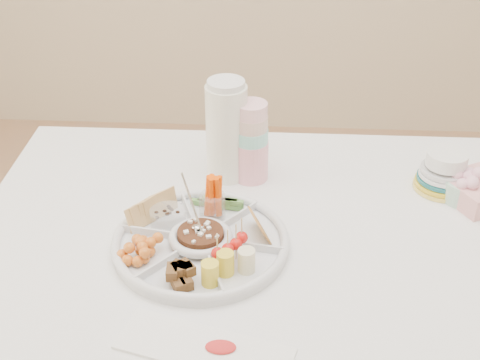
{
  "coord_description": "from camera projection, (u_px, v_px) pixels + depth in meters",
  "views": [
    {
      "loc": [
        -0.08,
        -1.19,
        1.66
      ],
      "look_at": [
        -0.15,
        0.06,
        0.87
      ],
      "focal_mm": 50.0,
      "sensor_mm": 36.0,
      "label": 1
    }
  ],
  "objects": [
    {
      "name": "carrot_cucumber",
      "position": [
        216.0,
        192.0,
        1.54
      ],
      "size": [
        0.14,
        0.14,
        0.11
      ],
      "primitive_type": null,
      "rotation": [
        0.0,
        0.0,
        -0.17
      ],
      "color": "#FF4D00",
      "rests_on": "party_tray"
    },
    {
      "name": "pita_raisins",
      "position": [
        160.0,
        209.0,
        1.51
      ],
      "size": [
        0.13,
        0.13,
        0.06
      ],
      "primitive_type": null,
      "rotation": [
        0.0,
        0.0,
        -0.17
      ],
      "color": "tan",
      "rests_on": "party_tray"
    },
    {
      "name": "party_tray",
      "position": [
        201.0,
        240.0,
        1.45
      ],
      "size": [
        0.44,
        0.44,
        0.04
      ],
      "primitive_type": "cylinder",
      "rotation": [
        0.0,
        0.0,
        -0.17
      ],
      "color": "white",
      "rests_on": "dining_table"
    },
    {
      "name": "cup_stack",
      "position": [
        251.0,
        136.0,
        1.65
      ],
      "size": [
        0.11,
        0.11,
        0.24
      ],
      "primitive_type": "cylinder",
      "rotation": [
        0.0,
        0.0,
        0.34
      ],
      "color": "white",
      "rests_on": "dining_table"
    },
    {
      "name": "cherries",
      "position": [
        141.0,
        246.0,
        1.41
      ],
      "size": [
        0.13,
        0.13,
        0.04
      ],
      "primitive_type": null,
      "rotation": [
        0.0,
        0.0,
        -0.17
      ],
      "color": "orange",
      "rests_on": "party_tray"
    },
    {
      "name": "flower_bowl",
      "position": [
        466.0,
        185.0,
        1.6
      ],
      "size": [
        0.12,
        0.12,
        0.08
      ],
      "primitive_type": "cylinder",
      "rotation": [
        0.0,
        0.0,
        0.14
      ],
      "color": "silver",
      "rests_on": "dining_table"
    },
    {
      "name": "plate_stack",
      "position": [
        444.0,
        172.0,
        1.64
      ],
      "size": [
        0.18,
        0.18,
        0.09
      ],
      "primitive_type": "cylinder",
      "rotation": [
        0.0,
        0.0,
        -0.28
      ],
      "color": "gold",
      "rests_on": "dining_table"
    },
    {
      "name": "bean_dip",
      "position": [
        201.0,
        237.0,
        1.45
      ],
      "size": [
        0.12,
        0.12,
        0.04
      ],
      "primitive_type": "cylinder",
      "rotation": [
        0.0,
        0.0,
        -0.17
      ],
      "color": "#5C3012",
      "rests_on": "party_tray"
    },
    {
      "name": "thermos",
      "position": [
        226.0,
        129.0,
        1.65
      ],
      "size": [
        0.11,
        0.11,
        0.27
      ],
      "primitive_type": "cylinder",
      "rotation": [
        0.0,
        0.0,
        0.08
      ],
      "color": "white",
      "rests_on": "dining_table"
    },
    {
      "name": "banana_tomato",
      "position": [
        245.0,
        252.0,
        1.36
      ],
      "size": [
        0.14,
        0.14,
        0.1
      ],
      "primitive_type": null,
      "rotation": [
        0.0,
        0.0,
        -0.17
      ],
      "color": "gold",
      "rests_on": "party_tray"
    },
    {
      "name": "granola_chunks",
      "position": [
        183.0,
        273.0,
        1.34
      ],
      "size": [
        0.12,
        0.12,
        0.04
      ],
      "primitive_type": null,
      "rotation": [
        0.0,
        0.0,
        -0.17
      ],
      "color": "#462511",
      "rests_on": "party_tray"
    },
    {
      "name": "tortillas",
      "position": [
        258.0,
        222.0,
        1.47
      ],
      "size": [
        0.11,
        0.11,
        0.06
      ],
      "primitive_type": null,
      "rotation": [
        0.0,
        0.0,
        -0.17
      ],
      "color": "#A66F30",
      "rests_on": "party_tray"
    },
    {
      "name": "placemat",
      "position": [
        204.0,
        349.0,
        1.21
      ],
      "size": [
        0.34,
        0.19,
        0.01
      ],
      "primitive_type": "cube",
      "rotation": [
        0.0,
        0.0,
        -0.28
      ],
      "color": "white",
      "rests_on": "dining_table"
    }
  ]
}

